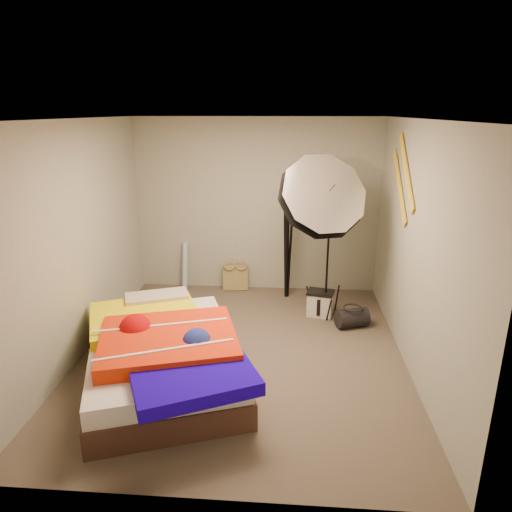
# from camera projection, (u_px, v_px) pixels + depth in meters

# --- Properties ---
(floor) EXTENTS (4.00, 4.00, 0.00)m
(floor) POSITION_uv_depth(u_px,v_px,m) (243.00, 353.00, 5.07)
(floor) COLOR brown
(floor) RESTS_ON ground
(ceiling) EXTENTS (4.00, 4.00, 0.00)m
(ceiling) POSITION_uv_depth(u_px,v_px,m) (241.00, 119.00, 4.30)
(ceiling) COLOR silver
(ceiling) RESTS_ON wall_back
(wall_back) EXTENTS (3.50, 0.00, 3.50)m
(wall_back) POSITION_uv_depth(u_px,v_px,m) (256.00, 207.00, 6.58)
(wall_back) COLOR #979B8D
(wall_back) RESTS_ON floor
(wall_front) EXTENTS (3.50, 0.00, 3.50)m
(wall_front) POSITION_uv_depth(u_px,v_px,m) (208.00, 338.00, 2.78)
(wall_front) COLOR #979B8D
(wall_front) RESTS_ON floor
(wall_left) EXTENTS (0.00, 4.00, 4.00)m
(wall_left) POSITION_uv_depth(u_px,v_px,m) (77.00, 242.00, 4.81)
(wall_left) COLOR #979B8D
(wall_left) RESTS_ON floor
(wall_right) EXTENTS (0.00, 4.00, 4.00)m
(wall_right) POSITION_uv_depth(u_px,v_px,m) (416.00, 250.00, 4.56)
(wall_right) COLOR #979B8D
(wall_right) RESTS_ON floor
(tote_bag) EXTENTS (0.39, 0.21, 0.39)m
(tote_bag) POSITION_uv_depth(u_px,v_px,m) (235.00, 277.00, 6.83)
(tote_bag) COLOR #998D51
(tote_bag) RESTS_ON floor
(wrapping_roll) EXTENTS (0.10, 0.21, 0.70)m
(wrapping_roll) POSITION_uv_depth(u_px,v_px,m) (185.00, 266.00, 6.84)
(wrapping_roll) COLOR #5997BD
(wrapping_roll) RESTS_ON floor
(camera_case) EXTENTS (0.35, 0.29, 0.31)m
(camera_case) POSITION_uv_depth(u_px,v_px,m) (320.00, 304.00, 5.96)
(camera_case) COLOR beige
(camera_case) RESTS_ON floor
(duffel_bag) EXTENTS (0.44, 0.35, 0.24)m
(duffel_bag) POSITION_uv_depth(u_px,v_px,m) (352.00, 318.00, 5.66)
(duffel_bag) COLOR black
(duffel_bag) RESTS_ON floor
(wall_stripe_upper) EXTENTS (0.02, 0.91, 0.78)m
(wall_stripe_upper) POSITION_uv_depth(u_px,v_px,m) (407.00, 171.00, 4.91)
(wall_stripe_upper) COLOR gold
(wall_stripe_upper) RESTS_ON wall_right
(wall_stripe_lower) EXTENTS (0.02, 0.91, 0.78)m
(wall_stripe_lower) POSITION_uv_depth(u_px,v_px,m) (400.00, 186.00, 5.21)
(wall_stripe_lower) COLOR gold
(wall_stripe_lower) RESTS_ON wall_right
(bed) EXTENTS (2.03, 2.37, 0.59)m
(bed) POSITION_uv_depth(u_px,v_px,m) (164.00, 354.00, 4.48)
(bed) COLOR #472B22
(bed) RESTS_ON floor
(photo_umbrella) EXTENTS (1.19, 1.00, 2.22)m
(photo_umbrella) POSITION_uv_depth(u_px,v_px,m) (320.00, 199.00, 5.34)
(photo_umbrella) COLOR black
(photo_umbrella) RESTS_ON floor
(camera_tripod) EXTENTS (0.10, 0.10, 1.39)m
(camera_tripod) POSITION_uv_depth(u_px,v_px,m) (288.00, 244.00, 6.38)
(camera_tripod) COLOR black
(camera_tripod) RESTS_ON floor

